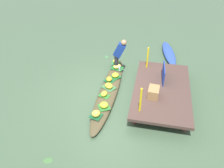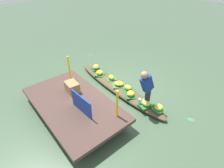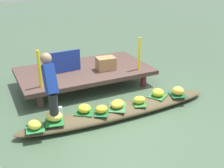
{
  "view_description": "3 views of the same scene",
  "coord_description": "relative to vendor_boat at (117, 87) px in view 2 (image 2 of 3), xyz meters",
  "views": [
    {
      "loc": [
        6.03,
        1.36,
        4.95
      ],
      "look_at": [
        0.02,
        0.12,
        0.42
      ],
      "focal_mm": 36.79,
      "sensor_mm": 36.0,
      "label": 1
    },
    {
      "loc": [
        -3.7,
        3.35,
        3.65
      ],
      "look_at": [
        -0.09,
        0.32,
        0.41
      ],
      "focal_mm": 28.16,
      "sensor_mm": 36.0,
      "label": 2
    },
    {
      "loc": [
        -2.31,
        -4.35,
        2.82
      ],
      "look_at": [
        0.06,
        0.48,
        0.48
      ],
      "focal_mm": 44.69,
      "sensor_mm": 36.0,
      "label": 3
    }
  ],
  "objects": [
    {
      "name": "banana_bunch_5",
      "position": [
        0.94,
        0.05,
        0.18
      ],
      "size": [
        0.35,
        0.35,
        0.17
      ],
      "primitive_type": "ellipsoid",
      "rotation": [
        0.0,
        0.0,
        5.73
      ],
      "color": "yellow",
      "rests_on": "vendor_boat"
    },
    {
      "name": "water_bottle",
      "position": [
        -1.17,
        0.16,
        0.19
      ],
      "size": [
        0.07,
        0.07,
        0.19
      ],
      "primitive_type": "cylinder",
      "color": "silver",
      "rests_on": "vendor_boat"
    },
    {
      "name": "banana_bunch_7",
      "position": [
        1.36,
        -0.08,
        0.19
      ],
      "size": [
        0.34,
        0.34,
        0.19
      ],
      "primitive_type": "ellipsoid",
      "rotation": [
        0.0,
        0.0,
        3.86
      ],
      "color": "yellow",
      "rests_on": "vendor_boat"
    },
    {
      "name": "banana_bunch_1",
      "position": [
        -0.73,
        0.08,
        0.18
      ],
      "size": [
        0.34,
        0.35,
        0.16
      ],
      "primitive_type": "ellipsoid",
      "rotation": [
        0.0,
        0.0,
        2.3
      ],
      "color": "yellow",
      "rests_on": "vendor_boat"
    },
    {
      "name": "produce_crate",
      "position": [
        0.38,
        1.49,
        0.48
      ],
      "size": [
        0.46,
        0.35,
        0.31
      ],
      "primitive_type": "cube",
      "rotation": [
        0.0,
        0.0,
        -0.06
      ],
      "color": "#9B7347",
      "rests_on": "dock_platform"
    },
    {
      "name": "banana_bunch_0",
      "position": [
        -0.07,
        -0.01,
        0.17
      ],
      "size": [
        0.41,
        0.4,
        0.14
      ],
      "primitive_type": "ellipsoid",
      "rotation": [
        0.0,
        0.0,
        0.67
      ],
      "color": "gold",
      "rests_on": "vendor_boat"
    },
    {
      "name": "vendor_boat",
      "position": [
        0.0,
        0.0,
        0.0
      ],
      "size": [
        4.15,
        0.63,
        0.2
      ],
      "primitive_type": "ellipsoid",
      "rotation": [
        0.0,
        0.0,
        -0.01
      ],
      "color": "#4E432B",
      "rests_on": "ground"
    },
    {
      "name": "banana_bunch_4",
      "position": [
        -1.7,
        -0.08,
        0.18
      ],
      "size": [
        0.31,
        0.31,
        0.16
      ],
      "primitive_type": "ellipsoid",
      "rotation": [
        0.0,
        0.0,
        3.58
      ],
      "color": "yellow",
      "rests_on": "vendor_boat"
    },
    {
      "name": "drifting_plant_1",
      "position": [
        2.95,
        -0.92,
        -0.09
      ],
      "size": [
        0.22,
        0.27,
        0.01
      ],
      "primitive_type": "ellipsoid",
      "rotation": [
        0.0,
        0.0,
        1.79
      ],
      "color": "#3F6B38",
      "rests_on": "ground"
    },
    {
      "name": "railing_post_west",
      "position": [
        -1.28,
        1.15,
        0.72
      ],
      "size": [
        0.06,
        0.06,
        0.8
      ],
      "primitive_type": "cylinder",
      "color": "yellow",
      "rests_on": "dock_platform"
    },
    {
      "name": "banana_bunch_3",
      "position": [
        -1.33,
        0.04,
        0.19
      ],
      "size": [
        0.4,
        0.39,
        0.18
      ],
      "primitive_type": "ellipsoid",
      "rotation": [
        0.0,
        0.0,
        2.44
      ],
      "color": "#F8D858",
      "rests_on": "vendor_boat"
    },
    {
      "name": "leaf_mat_4",
      "position": [
        -1.7,
        -0.08,
        0.1
      ],
      "size": [
        0.35,
        0.36,
        0.01
      ],
      "primitive_type": "cube",
      "rotation": [
        0.0,
        0.0,
        1.43
      ],
      "color": "#297A42",
      "rests_on": "vendor_boat"
    },
    {
      "name": "vendor_person",
      "position": [
        -1.32,
        0.11,
        0.79
      ],
      "size": [
        0.2,
        0.49,
        1.21
      ],
      "color": "#28282D",
      "rests_on": "vendor_boat"
    },
    {
      "name": "banana_bunch_2",
      "position": [
        0.4,
        -0.06,
        0.18
      ],
      "size": [
        0.28,
        0.23,
        0.16
      ],
      "primitive_type": "ellipsoid",
      "rotation": [
        0.0,
        0.0,
        2.96
      ],
      "color": "gold",
      "rests_on": "vendor_boat"
    },
    {
      "name": "leaf_mat_5",
      "position": [
        0.94,
        0.05,
        0.1
      ],
      "size": [
        0.47,
        0.46,
        0.01
      ],
      "primitive_type": "cube",
      "rotation": [
        0.0,
        0.0,
        0.55
      ],
      "color": "#2F732F",
      "rests_on": "vendor_boat"
    },
    {
      "name": "leaf_mat_2",
      "position": [
        0.4,
        -0.06,
        0.1
      ],
      "size": [
        0.35,
        0.41,
        0.01
      ],
      "primitive_type": "cube",
      "rotation": [
        0.0,
        0.0,
        1.23
      ],
      "color": "#2D722C",
      "rests_on": "vendor_boat"
    },
    {
      "name": "market_banner",
      "position": [
        -0.58,
        1.75,
        0.58
      ],
      "size": [
        0.82,
        0.08,
        0.52
      ],
      "primitive_type": "cube",
      "rotation": [
        0.0,
        0.0,
        0.06
      ],
      "color": "#1D3599",
      "rests_on": "dock_platform"
    },
    {
      "name": "canal_water",
      "position": [
        0.0,
        0.0,
        -0.1
      ],
      "size": [
        40.0,
        40.0,
        0.0
      ],
      "primitive_type": "plane",
      "color": "#40583F",
      "rests_on": "ground"
    },
    {
      "name": "drifting_plant_0",
      "position": [
        -2.44,
        -0.64,
        -0.09
      ],
      "size": [
        0.25,
        0.2,
        0.01
      ],
      "primitive_type": "ellipsoid",
      "rotation": [
        0.0,
        0.0,
        0.4
      ],
      "color": "#417C44",
      "rests_on": "ground"
    },
    {
      "name": "dock_platform",
      "position": [
        -0.08,
        1.75,
        0.26
      ],
      "size": [
        3.2,
        1.8,
        0.42
      ],
      "color": "#4A362F",
      "rests_on": "ground"
    },
    {
      "name": "banana_bunch_6",
      "position": [
        -0.44,
        -0.08,
        0.18
      ],
      "size": [
        0.25,
        0.21,
        0.15
      ],
      "primitive_type": "ellipsoid",
      "rotation": [
        0.0,
        0.0,
        3.19
      ],
      "color": "yellow",
      "rests_on": "vendor_boat"
    },
    {
      "name": "leaf_mat_3",
      "position": [
        -1.33,
        0.04,
        0.1
      ],
      "size": [
        0.41,
        0.49,
        0.01
      ],
      "primitive_type": "cube",
      "rotation": [
        0.0,
        0.0,
        1.37
      ],
      "color": "#1E6C2B",
      "rests_on": "vendor_boat"
    },
    {
      "name": "leaf_mat_7",
      "position": [
        1.36,
        -0.08,
        0.1
      ],
      "size": [
        0.4,
        0.4,
        0.01
      ],
      "primitive_type": "cube",
      "rotation": [
        0.0,
        0.0,
        2.87
      ],
      "color": "#17502B",
      "rests_on": "vendor_boat"
    },
    {
      "name": "leaf_mat_6",
      "position": [
        -0.44,
        -0.08,
        0.1
      ],
      "size": [
        0.38,
        0.41,
        0.01
      ],
      "primitive_type": "cube",
      "rotation": [
        0.0,
        0.0,
        1.08
      ],
      "color": "#175A2D",
      "rests_on": "vendor_boat"
    },
    {
      "name": "leaf_mat_1",
      "position": [
        -0.73,
        0.08,
        0.1
      ],
      "size": [
        0.46,
        0.46,
        0.01
      ],
      "primitive_type": "cube",
      "rotation": [
        0.0,
        0.0,
        2.53
      ],
      "color": "#1D5F2B",
      "rests_on": "vendor_boat"
    },
    {
      "name": "leaf_mat_0",
      "position": [
        -0.07,
        -0.01,
        0.1
      ],
      "size": [
        0.52,
        0.55,
        0.01
      ],
      "primitive_type": "cube",
      "rotation": [
        0.0,
        0.0,
        1.01
      ],
      "color": "#39713F",
      "rests_on": "vendor_boat"
    },
    {
      "name": "railing_post_east",
      "position": [
        1.12,
        1.15,
        0.72
      ],
      "size": [
        0.06,
        0.06,
        0.8
      ],
      "primitive_type": "cylinder",
      "color": "yellow",
      "rests_on": "dock_platform"
    }
  ]
}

